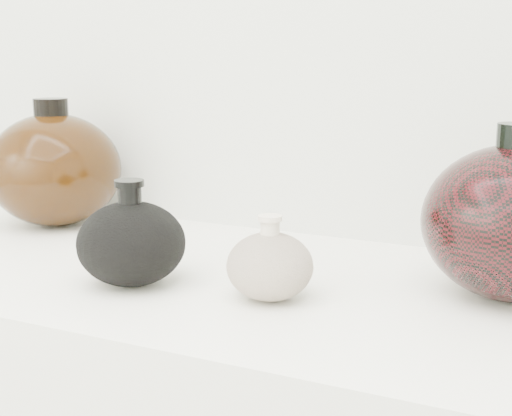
% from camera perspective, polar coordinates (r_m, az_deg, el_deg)
% --- Properties ---
extents(black_gourd_vase, '(0.14, 0.14, 0.14)m').
position_cam_1_polar(black_gourd_vase, '(0.92, -9.94, -2.74)').
color(black_gourd_vase, black).
rests_on(black_gourd_vase, display_counter).
extents(cream_gourd_vase, '(0.12, 0.12, 0.10)m').
position_cam_1_polar(cream_gourd_vase, '(0.85, 1.12, -4.62)').
color(cream_gourd_vase, beige).
rests_on(cream_gourd_vase, display_counter).
extents(left_round_pot, '(0.24, 0.24, 0.22)m').
position_cam_1_polar(left_round_pot, '(1.26, -15.82, 3.01)').
color(left_round_pot, black).
rests_on(left_round_pot, display_counter).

